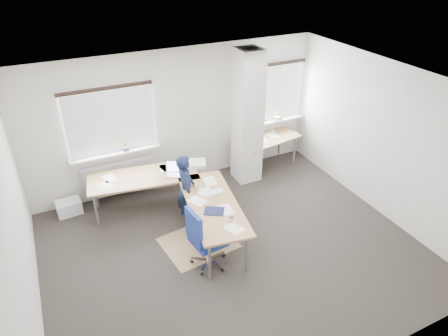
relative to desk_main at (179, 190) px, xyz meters
name	(u,v)px	position (x,y,z in m)	size (l,w,h in m)	color
ground	(233,249)	(0.52, -1.10, -0.69)	(6.00, 6.00, 0.00)	black
room_shell	(231,144)	(0.70, -0.65, 1.05)	(6.04, 5.04, 2.82)	beige
floor_mat	(198,243)	(0.06, -0.69, -0.69)	(1.16, 0.98, 0.01)	#957451
white_crate	(69,207)	(-1.81, 1.15, -0.56)	(0.45, 0.31, 0.27)	white
desk_main	(179,190)	(0.00, 0.00, 0.00)	(2.40, 2.94, 0.96)	#9B6743
desk_side	(268,139)	(2.46, 1.05, -0.01)	(1.50, 0.92, 1.22)	#9B6743
task_chair	(206,250)	(-0.02, -1.24, -0.38)	(0.61, 0.60, 1.11)	navy
person	(186,189)	(0.13, -0.02, -0.02)	(0.49, 0.32, 1.35)	black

